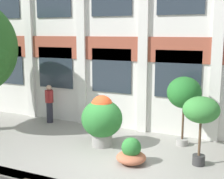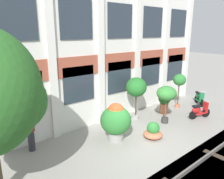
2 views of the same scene
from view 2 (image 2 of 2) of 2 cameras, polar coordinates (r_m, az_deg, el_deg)
name	(u,v)px [view 2 (image 2 of 2)]	position (r m, az deg, el deg)	size (l,w,h in m)	color
ground_plane	(143,142)	(9.80, 7.97, -13.53)	(80.00, 80.00, 0.00)	gray
apartment_facade	(97,45)	(10.99, -3.87, 11.54)	(15.78, 0.64, 8.03)	silver
potted_plant_fluted_column	(116,120)	(9.54, 0.99, -7.97)	(1.35, 1.35, 1.70)	gray
potted_plant_terracotta_small	(179,81)	(14.02, 17.19, 2.08)	(0.77, 0.77, 2.13)	#B76647
potted_plant_tall_urn	(167,95)	(11.42, 14.05, -1.28)	(1.01, 1.01, 1.98)	#333333
potted_plant_low_pan	(136,88)	(11.65, 6.35, 0.42)	(1.11, 1.11, 2.30)	gray
potted_plant_wide_bowl	(153,132)	(10.13, 10.66, -10.75)	(0.86, 0.86, 0.76)	#B76647
potted_plant_stone_basin	(164,101)	(13.00, 13.53, -2.92)	(0.71, 0.71, 1.29)	#B76647
scooter_near_curb	(199,111)	(12.93, 21.79, -5.17)	(1.34, 0.66, 0.98)	black
scooter_second_parked	(199,98)	(15.40, 21.75, -2.00)	(0.98, 1.10, 0.98)	black
resident_by_doorway	(30,131)	(9.33, -20.53, -10.12)	(0.34, 0.51, 1.58)	#282833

